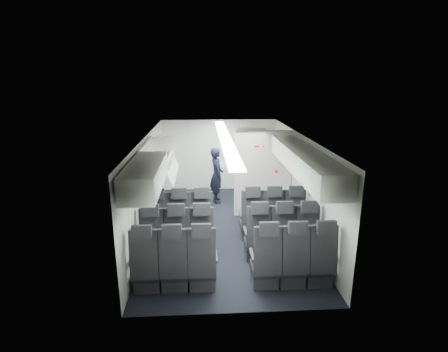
{
  "coord_description": "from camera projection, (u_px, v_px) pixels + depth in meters",
  "views": [
    {
      "loc": [
        -0.47,
        -7.4,
        3.37
      ],
      "look_at": [
        0.0,
        0.4,
        1.15
      ],
      "focal_mm": 28.0,
      "sensor_mm": 36.0,
      "label": 1
    }
  ],
  "objects": [
    {
      "name": "overhead_bin_left_front_open",
      "position": [
        157.0,
        159.0,
        7.26
      ],
      "size": [
        0.64,
        1.7,
        0.72
      ],
      "color": "#9E9E93",
      "rests_on": "cabin_shell"
    },
    {
      "name": "carry_on_bag",
      "position": [
        156.0,
        159.0,
        6.84
      ],
      "size": [
        0.43,
        0.3,
        0.25
      ],
      "primitive_type": "cube",
      "rotation": [
        0.0,
        0.0,
        -0.01
      ],
      "color": "black",
      "rests_on": "overhead_bin_left_front_open"
    },
    {
      "name": "flight_attendant",
      "position": [
        217.0,
        175.0,
        9.62
      ],
      "size": [
        0.45,
        0.61,
        1.53
      ],
      "primitive_type": "imported",
      "rotation": [
        0.0,
        0.0,
        1.72
      ],
      "color": "black",
      "rests_on": "ground"
    },
    {
      "name": "bulkhead_partition",
      "position": [
        263.0,
        174.0,
        8.59
      ],
      "size": [
        1.4,
        0.15,
        2.13
      ],
      "color": "silver",
      "rests_on": "cabin_shell"
    },
    {
      "name": "seat_row_rear",
      "position": [
        234.0,
        265.0,
        5.71
      ],
      "size": [
        3.33,
        0.56,
        1.24
      ],
      "color": "black",
      "rests_on": "cabin_shell"
    },
    {
      "name": "papers",
      "position": [
        224.0,
        164.0,
        9.49
      ],
      "size": [
        0.19,
        0.06,
        0.13
      ],
      "primitive_type": "cube",
      "rotation": [
        0.0,
        0.0,
        0.24
      ],
      "color": "white",
      "rests_on": "flight_attendant"
    },
    {
      "name": "cabin_shell",
      "position": [
        225.0,
        182.0,
        7.75
      ],
      "size": [
        3.41,
        6.01,
        2.16
      ],
      "color": "black",
      "rests_on": "ground"
    },
    {
      "name": "overhead_bin_right_front",
      "position": [
        292.0,
        151.0,
        7.39
      ],
      "size": [
        0.53,
        1.7,
        0.4
      ],
      "color": "silver",
      "rests_on": "cabin_shell"
    },
    {
      "name": "overhead_bin_left_rear",
      "position": [
        145.0,
        176.0,
        5.55
      ],
      "size": [
        0.53,
        1.8,
        0.4
      ],
      "color": "silver",
      "rests_on": "cabin_shell"
    },
    {
      "name": "galley_unit",
      "position": [
        251.0,
        161.0,
        10.46
      ],
      "size": [
        0.85,
        0.52,
        1.9
      ],
      "color": "#939399",
      "rests_on": "cabin_shell"
    },
    {
      "name": "boarding_door",
      "position": [
        159.0,
        172.0,
        9.19
      ],
      "size": [
        0.12,
        1.27,
        1.86
      ],
      "color": "silver",
      "rests_on": "cabin_shell"
    },
    {
      "name": "seat_row_mid",
      "position": [
        230.0,
        241.0,
        6.57
      ],
      "size": [
        3.33,
        0.56,
        1.24
      ],
      "color": "black",
      "rests_on": "cabin_shell"
    },
    {
      "name": "overhead_bin_right_rear",
      "position": [
        318.0,
        173.0,
        5.71
      ],
      "size": [
        0.53,
        1.8,
        0.4
      ],
      "color": "silver",
      "rests_on": "cabin_shell"
    },
    {
      "name": "seat_row_front",
      "position": [
        227.0,
        222.0,
        7.43
      ],
      "size": [
        3.33,
        0.56,
        1.24
      ],
      "color": "black",
      "rests_on": "cabin_shell"
    }
  ]
}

